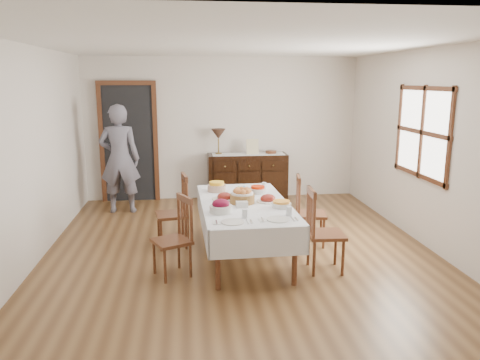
{
  "coord_description": "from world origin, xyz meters",
  "views": [
    {
      "loc": [
        -0.65,
        -5.63,
        2.19
      ],
      "look_at": [
        0.0,
        0.1,
        0.95
      ],
      "focal_mm": 35.0,
      "sensor_mm": 36.0,
      "label": 1
    }
  ],
  "objects": [
    {
      "name": "ground",
      "position": [
        0.0,
        0.0,
        0.0
      ],
      "size": [
        6.0,
        6.0,
        0.0
      ],
      "primitive_type": "plane",
      "color": "brown"
    },
    {
      "name": "room_shell",
      "position": [
        -0.15,
        0.42,
        1.64
      ],
      "size": [
        5.02,
        6.02,
        2.65
      ],
      "color": "white",
      "rests_on": "ground"
    },
    {
      "name": "dining_table",
      "position": [
        0.03,
        -0.11,
        0.63
      ],
      "size": [
        1.11,
        2.1,
        0.71
      ],
      "rotation": [
        0.0,
        0.0,
        0.03
      ],
      "color": "silver",
      "rests_on": "ground"
    },
    {
      "name": "chair_left_near",
      "position": [
        -0.81,
        -0.56,
        0.46
      ],
      "size": [
        0.51,
        0.51,
        0.92
      ],
      "rotation": [
        0.0,
        0.0,
        -1.12
      ],
      "color": "#542D19",
      "rests_on": "ground"
    },
    {
      "name": "chair_left_far",
      "position": [
        -0.83,
        0.42,
        0.49
      ],
      "size": [
        0.46,
        0.46,
        0.97
      ],
      "rotation": [
        0.0,
        0.0,
        -1.42
      ],
      "color": "#542D19",
      "rests_on": "ground"
    },
    {
      "name": "chair_right_near",
      "position": [
        0.87,
        -0.62,
        0.5
      ],
      "size": [
        0.43,
        0.43,
        0.98
      ],
      "rotation": [
        0.0,
        0.0,
        1.51
      ],
      "color": "#542D19",
      "rests_on": "ground"
    },
    {
      "name": "chair_right_far",
      "position": [
        0.93,
        0.27,
        0.48
      ],
      "size": [
        0.45,
        0.45,
        0.94
      ],
      "rotation": [
        0.0,
        0.0,
        1.4
      ],
      "color": "#542D19",
      "rests_on": "ground"
    },
    {
      "name": "sideboard",
      "position": [
        0.43,
        2.72,
        0.43
      ],
      "size": [
        1.44,
        0.52,
        0.86
      ],
      "color": "black",
      "rests_on": "ground"
    },
    {
      "name": "person",
      "position": [
        -1.77,
        2.19,
        0.97
      ],
      "size": [
        0.62,
        0.4,
        1.93
      ],
      "primitive_type": "imported",
      "rotation": [
        0.0,
        0.0,
        3.11
      ],
      "color": "slate",
      "rests_on": "ground"
    },
    {
      "name": "bread_basket",
      "position": [
        0.0,
        -0.14,
        0.8
      ],
      "size": [
        0.3,
        0.3,
        0.19
      ],
      "color": "brown",
      "rests_on": "dining_table"
    },
    {
      "name": "egg_basket",
      "position": [
        0.05,
        0.26,
        0.75
      ],
      "size": [
        0.25,
        0.25,
        0.11
      ],
      "color": "black",
      "rests_on": "dining_table"
    },
    {
      "name": "ham_platter_a",
      "position": [
        -0.2,
        0.04,
        0.74
      ],
      "size": [
        0.32,
        0.32,
        0.11
      ],
      "color": "silver",
      "rests_on": "dining_table"
    },
    {
      "name": "ham_platter_b",
      "position": [
        0.32,
        -0.11,
        0.74
      ],
      "size": [
        0.28,
        0.28,
        0.11
      ],
      "color": "silver",
      "rests_on": "dining_table"
    },
    {
      "name": "beet_bowl",
      "position": [
        -0.29,
        -0.52,
        0.78
      ],
      "size": [
        0.26,
        0.26,
        0.16
      ],
      "color": "silver",
      "rests_on": "dining_table"
    },
    {
      "name": "carrot_bowl",
      "position": [
        0.27,
        0.34,
        0.76
      ],
      "size": [
        0.22,
        0.22,
        0.1
      ],
      "color": "silver",
      "rests_on": "dining_table"
    },
    {
      "name": "pineapple_bowl",
      "position": [
        -0.27,
        0.51,
        0.77
      ],
      "size": [
        0.25,
        0.25,
        0.13
      ],
      "color": "tan",
      "rests_on": "dining_table"
    },
    {
      "name": "casserole_dish",
      "position": [
        0.44,
        -0.39,
        0.75
      ],
      "size": [
        0.23,
        0.23,
        0.08
      ],
      "color": "silver",
      "rests_on": "dining_table"
    },
    {
      "name": "butter_dish",
      "position": [
        -0.03,
        -0.33,
        0.75
      ],
      "size": [
        0.14,
        0.09,
        0.07
      ],
      "color": "silver",
      "rests_on": "dining_table"
    },
    {
      "name": "setting_left",
      "position": [
        -0.15,
        -0.87,
        0.73
      ],
      "size": [
        0.42,
        0.31,
        0.1
      ],
      "color": "silver",
      "rests_on": "dining_table"
    },
    {
      "name": "setting_right",
      "position": [
        0.35,
        -0.83,
        0.73
      ],
      "size": [
        0.42,
        0.31,
        0.1
      ],
      "color": "silver",
      "rests_on": "dining_table"
    },
    {
      "name": "glass_far_a",
      "position": [
        -0.2,
        0.52,
        0.77
      ],
      "size": [
        0.07,
        0.07,
        0.1
      ],
      "color": "silver",
      "rests_on": "dining_table"
    },
    {
      "name": "glass_far_b",
      "position": [
        0.38,
        0.54,
        0.76
      ],
      "size": [
        0.06,
        0.06,
        0.1
      ],
      "color": "silver",
      "rests_on": "dining_table"
    },
    {
      "name": "runner",
      "position": [
        0.44,
        2.69,
        0.87
      ],
      "size": [
        1.3,
        0.35,
        0.01
      ],
      "color": "silver",
      "rests_on": "sideboard"
    },
    {
      "name": "table_lamp",
      "position": [
        -0.09,
        2.75,
        1.22
      ],
      "size": [
        0.26,
        0.26,
        0.46
      ],
      "color": "brown",
      "rests_on": "sideboard"
    },
    {
      "name": "picture_frame",
      "position": [
        0.52,
        2.66,
        1.0
      ],
      "size": [
        0.22,
        0.08,
        0.28
      ],
      "color": "#C7BB8F",
      "rests_on": "sideboard"
    },
    {
      "name": "deco_bowl",
      "position": [
        0.87,
        2.71,
        0.89
      ],
      "size": [
        0.2,
        0.2,
        0.06
      ],
      "color": "#542D19",
      "rests_on": "sideboard"
    }
  ]
}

